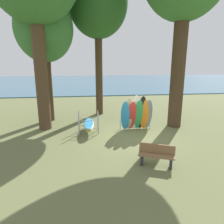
{
  "coord_description": "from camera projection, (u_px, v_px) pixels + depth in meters",
  "views": [
    {
      "loc": [
        -2.44,
        -10.12,
        4.02
      ],
      "look_at": [
        -0.96,
        1.51,
        1.1
      ],
      "focal_mm": 32.49,
      "sensor_mm": 36.0,
      "label": 1
    }
  ],
  "objects": [
    {
      "name": "ground_plane",
      "position": [
        133.0,
        138.0,
        11.01
      ],
      "size": [
        80.0,
        80.0,
        0.0
      ],
      "primitive_type": "plane",
      "color": "#60663D"
    },
    {
      "name": "lake_water",
      "position": [
        98.0,
        82.0,
        41.55
      ],
      "size": [
        80.0,
        36.0,
        0.1
      ],
      "primitive_type": "cube",
      "color": "#38607A",
      "rests_on": "ground"
    },
    {
      "name": "tree_mid_behind",
      "position": [
        98.0,
        4.0,
        14.19
      ],
      "size": [
        4.2,
        4.2,
        10.44
      ],
      "color": "#42301E",
      "rests_on": "ground"
    },
    {
      "name": "tree_far_left_back",
      "position": [
        44.0,
        30.0,
        12.91
      ],
      "size": [
        3.69,
        3.69,
        8.21
      ],
      "color": "#42301E",
      "rests_on": "ground"
    },
    {
      "name": "leaning_board_pile",
      "position": [
        137.0,
        115.0,
        11.93
      ],
      "size": [
        1.99,
        0.86,
        2.23
      ],
      "color": "#2D8ED1",
      "rests_on": "ground"
    },
    {
      "name": "board_storage_rack",
      "position": [
        89.0,
        124.0,
        11.69
      ],
      "size": [
        1.15,
        2.12,
        1.25
      ],
      "color": "#9EA0A5",
      "rests_on": "ground"
    },
    {
      "name": "park_bench",
      "position": [
        157.0,
        155.0,
        7.98
      ],
      "size": [
        1.45,
        0.91,
        0.85
      ],
      "color": "#2D2D33",
      "rests_on": "ground"
    }
  ]
}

